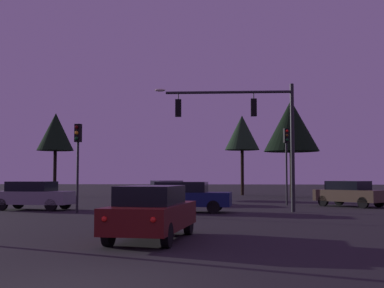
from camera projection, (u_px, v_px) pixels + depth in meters
name	position (u px, v px, depth m)	size (l,w,h in m)	color
ground_plane	(200.00, 204.00, 32.21)	(168.00, 168.00, 0.00)	black
traffic_signal_mast_arm	(250.00, 121.00, 25.39)	(7.14, 0.51, 6.52)	#232326
traffic_light_corner_left	(78.00, 150.00, 24.49)	(0.35, 0.38, 4.38)	#232326
traffic_light_corner_right	(286.00, 151.00, 31.15)	(0.36, 0.38, 4.81)	#232326
car_nearside_lane	(152.00, 212.00, 13.91)	(2.12, 4.58, 1.52)	#4C0F0F
car_crossing_left	(184.00, 196.00, 24.87)	(4.76, 2.10, 1.52)	#0F1947
car_crossing_right	(34.00, 195.00, 26.59)	(4.43, 2.26, 1.52)	gray
car_far_lane	(350.00, 193.00, 29.47)	(4.18, 4.21, 1.52)	#473828
car_parked_lot	(167.00, 192.00, 32.48)	(3.44, 4.79, 1.52)	#232328
tree_behind_sign	(291.00, 126.00, 43.06)	(4.76, 4.76, 8.43)	black
tree_left_far	(56.00, 132.00, 44.89)	(3.27, 3.27, 7.53)	black
tree_center_horizon	(242.00, 133.00, 48.43)	(3.37, 3.37, 7.76)	black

